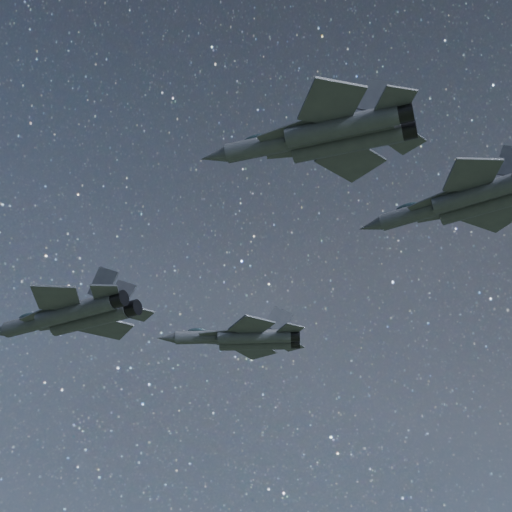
# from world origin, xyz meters

# --- Properties ---
(jet_lead) EXTENTS (19.67, 13.26, 4.96)m
(jet_lead) POSITION_xyz_m (-19.94, 3.99, 140.65)
(jet_lead) COLOR #2D3038
(jet_left) EXTENTS (17.49, 12.19, 4.40)m
(jet_left) POSITION_xyz_m (-4.86, 17.12, 142.69)
(jet_left) COLOR #2D3038
(jet_right) EXTENTS (16.93, 11.80, 4.26)m
(jet_right) POSITION_xyz_m (8.08, -16.81, 142.51)
(jet_right) COLOR #2D3038
(jet_slot) EXTENTS (18.19, 12.15, 4.61)m
(jet_slot) POSITION_xyz_m (19.58, -2.30, 145.52)
(jet_slot) COLOR #2D3038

